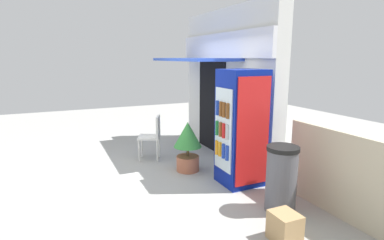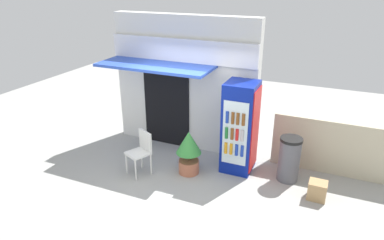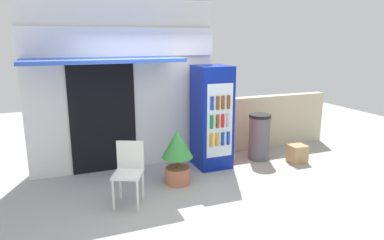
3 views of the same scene
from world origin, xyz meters
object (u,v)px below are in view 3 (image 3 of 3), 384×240
(cardboard_box, at_px, (297,154))
(drink_cooler, at_px, (212,117))
(plastic_chair, at_px, (129,168))
(potted_plant_near_shop, at_px, (177,153))
(trash_bin, at_px, (259,137))

(cardboard_box, bearing_deg, drink_cooler, 164.17)
(plastic_chair, bearing_deg, drink_cooler, 28.24)
(potted_plant_near_shop, bearing_deg, trash_bin, 15.79)
(drink_cooler, distance_m, trash_bin, 1.16)
(drink_cooler, height_order, potted_plant_near_shop, drink_cooler)
(drink_cooler, distance_m, cardboard_box, 1.90)
(trash_bin, xyz_separation_m, cardboard_box, (0.61, -0.45, -0.29))
(potted_plant_near_shop, bearing_deg, drink_cooler, 32.28)
(plastic_chair, distance_m, trash_bin, 3.01)
(potted_plant_near_shop, height_order, trash_bin, potted_plant_near_shop)
(drink_cooler, bearing_deg, trash_bin, -1.04)
(plastic_chair, relative_size, cardboard_box, 2.65)
(drink_cooler, height_order, trash_bin, drink_cooler)
(trash_bin, bearing_deg, plastic_chair, -161.60)
(plastic_chair, relative_size, potted_plant_near_shop, 0.98)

